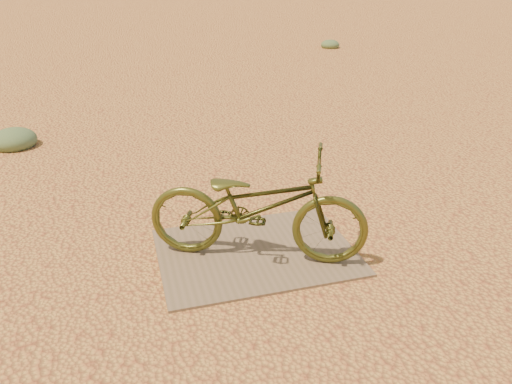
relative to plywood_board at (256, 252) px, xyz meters
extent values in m
plane|color=tan|center=(0.25, 0.24, -0.01)|extent=(120.00, 120.00, 0.00)
cube|color=brown|center=(0.00, 0.00, 0.00)|extent=(1.61, 1.18, 0.02)
imported|color=#44481B|center=(-0.01, -0.08, 0.47)|extent=(1.84, 1.26, 0.92)
ellipsoid|color=#5C734C|center=(-2.32, 3.38, -0.01)|extent=(0.57, 0.57, 0.31)
ellipsoid|color=#5C734C|center=(4.85, 9.56, -0.01)|extent=(0.51, 0.51, 0.28)
camera|label=1|loc=(-0.98, -3.43, 2.23)|focal=35.00mm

